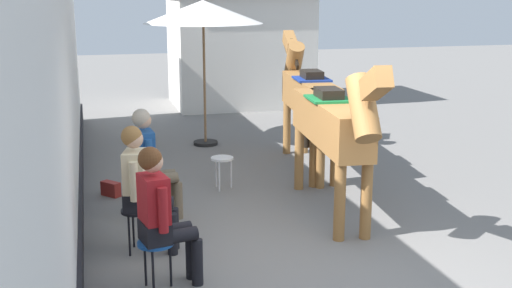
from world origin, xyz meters
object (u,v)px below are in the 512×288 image
seated_visitor_far (150,158)px  saddled_horse_far (308,95)px  satchel_bag (111,189)px  spare_stool_white (222,161)px  seated_visitor_near (161,210)px  cafe_parasol (203,13)px  seated_visitor_middle (142,183)px  saddled_horse_near (333,124)px

seated_visitor_far → saddled_horse_far: (2.65, 1.84, 0.38)m
satchel_bag → spare_stool_white: bearing=-132.9°
seated_visitor_near → cafe_parasol: 6.00m
seated_visitor_middle → satchel_bag: size_ratio=4.96×
saddled_horse_near → satchel_bag: size_ratio=10.70×
cafe_parasol → satchel_bag: bearing=-124.4°
saddled_horse_near → saddled_horse_far: bearing=78.6°
spare_stool_white → seated_visitor_far: bearing=-137.5°
seated_visitor_far → satchel_bag: size_ratio=4.96×
seated_visitor_far → spare_stool_white: seated_visitor_far is taller
seated_visitor_middle → spare_stool_white: (1.28, 1.99, -0.38)m
seated_visitor_middle → saddled_horse_near: size_ratio=0.46×
satchel_bag → cafe_parasol: bearing=-74.9°
seated_visitor_middle → cafe_parasol: bearing=71.9°
seated_visitor_near → satchel_bag: size_ratio=4.96×
saddled_horse_near → cafe_parasol: (-0.86, 4.08, 1.20)m
saddled_horse_near → cafe_parasol: cafe_parasol is taller
spare_stool_white → satchel_bag: 1.58m
saddled_horse_near → spare_stool_white: bearing=128.6°
saddled_horse_near → spare_stool_white: saddled_horse_near is taller
seated_visitor_near → seated_visitor_middle: size_ratio=1.00×
seated_visitor_far → satchel_bag: bearing=113.0°
saddled_horse_near → satchel_bag: (-2.65, 1.45, -1.06)m
saddled_horse_far → satchel_bag: (-3.10, -0.78, -1.06)m
saddled_horse_near → spare_stool_white: size_ratio=6.51×
cafe_parasol → saddled_horse_near: bearing=-78.1°
seated_visitor_far → spare_stool_white: size_ratio=3.02×
saddled_horse_near → saddled_horse_far: 2.27m
saddled_horse_far → spare_stool_white: (-1.56, -0.84, -0.76)m
seated_visitor_far → cafe_parasol: size_ratio=0.54×
seated_visitor_near → seated_visitor_middle: (-0.10, 0.93, 0.00)m
satchel_bag → seated_visitor_middle: bearing=147.0°
seated_visitor_near → spare_stool_white: 3.17m
saddled_horse_far → cafe_parasol: (-1.31, 1.85, 1.20)m
seated_visitor_far → saddled_horse_near: bearing=-9.9°
saddled_horse_far → cafe_parasol: bearing=125.2°
seated_visitor_far → saddled_horse_far: saddled_horse_far is taller
seated_visitor_far → saddled_horse_near: size_ratio=0.46×
cafe_parasol → seated_visitor_far: bearing=-110.0°
saddled_horse_far → seated_visitor_middle: bearing=-135.0°
saddled_horse_near → satchel_bag: bearing=151.3°
seated_visitor_middle → seated_visitor_far: size_ratio=1.00×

